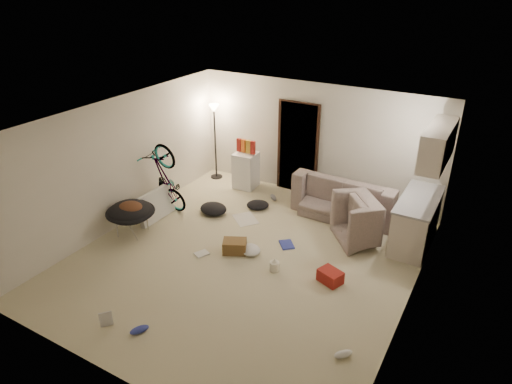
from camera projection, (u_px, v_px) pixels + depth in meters
The scene contains 37 objects.
floor at pixel (245, 259), 7.99m from camera, with size 5.50×6.00×0.02m, color beige.
ceiling at pixel (243, 120), 6.89m from camera, with size 5.50×6.00×0.02m, color white.
wall_back at pixel (316, 141), 9.79m from camera, with size 5.50×0.02×2.50m, color silver.
wall_front at pixel (105, 299), 5.09m from camera, with size 5.50×0.02×2.50m, color silver.
wall_left at pixel (120, 163), 8.67m from camera, with size 0.02×6.00×2.50m, color silver.
wall_right at pixel (417, 240), 6.21m from camera, with size 0.02×6.00×2.50m, color silver.
doorway at pixel (298, 148), 10.03m from camera, with size 0.85×0.10×2.04m, color black.
door_trim at pixel (298, 149), 10.01m from camera, with size 0.97×0.04×2.10m, color black.
floor_lamp at pixel (215, 126), 10.55m from camera, with size 0.28×0.28×1.81m.
kitchen_counter at pixel (416, 222), 8.27m from camera, with size 0.60×1.50×0.88m, color beige.
counter_top at pixel (420, 199), 8.07m from camera, with size 0.64×1.54×0.04m, color gray.
kitchen_uppers at pixel (438, 145), 7.55m from camera, with size 0.38×1.40×0.65m, color beige.
sofa at pixel (346, 200), 9.34m from camera, with size 2.09×0.82×0.61m, color #393F38.
armchair at pixel (372, 224), 8.44m from camera, with size 0.99×0.87×0.65m, color #393F38.
bicycle at pixel (167, 193), 9.40m from camera, with size 0.55×1.58×0.83m, color black.
book_asset at pixel (101, 327), 6.45m from camera, with size 0.18×0.25×0.02m, color maroon.
mini_fridge at pixel (246, 170), 10.47m from camera, with size 0.49×0.49×0.83m, color white.
snack_box_0 at pixel (239, 145), 10.28m from camera, with size 0.10×0.07×0.30m, color maroon.
snack_box_1 at pixel (244, 146), 10.23m from camera, with size 0.10×0.07×0.30m, color #D85E1B.
snack_box_2 at pixel (248, 147), 10.18m from camera, with size 0.10×0.07×0.30m, color gold.
snack_box_3 at pixel (253, 148), 10.12m from camera, with size 0.10×0.07×0.30m, color maroon.
saucer_chair at pixel (131, 216), 8.59m from camera, with size 0.91×0.91×0.65m.
hoodie at pixel (131, 208), 8.46m from camera, with size 0.48×0.40×0.22m, color #4E2C1B.
sofa_drape at pixel (304, 180), 9.66m from camera, with size 0.56×0.46×0.28m, color black.
tv_box at pixel (155, 205), 9.15m from camera, with size 0.11×0.91×0.60m, color silver.
drink_case_a at pixel (235, 246), 8.13m from camera, with size 0.41×0.29×0.24m, color brown.
drink_case_b at pixel (330, 276), 7.35m from camera, with size 0.37×0.27×0.21m, color maroon.
juicer at pixel (275, 265), 7.64m from camera, with size 0.16×0.16×0.24m.
newspaper at pixel (245, 219), 9.25m from camera, with size 0.41×0.54×0.01m, color silver.
book_blue at pixel (287, 245), 8.37m from camera, with size 0.23×0.31×0.03m, color #2A3598.
book_white at pixel (202, 254), 8.11m from camera, with size 0.18×0.24×0.02m, color silver.
shoe_1 at pixel (273, 197), 10.02m from camera, with size 0.27×0.11×0.10m, color slate.
shoe_2 at pixel (139, 330), 6.34m from camera, with size 0.27×0.11×0.10m, color #2A3598.
shoe_4 at pixel (343, 354), 5.94m from camera, with size 0.26×0.11×0.10m, color white.
clothes_lump_a at pixel (213, 209), 9.46m from camera, with size 0.59×0.50×0.19m, color black.
clothes_lump_b at pixel (258, 205), 9.66m from camera, with size 0.47×0.41×0.14m, color black.
clothes_lump_c at pixel (250, 250), 8.13m from camera, with size 0.40×0.34×0.12m, color silver.
Camera 1 is at (3.49, -5.68, 4.56)m, focal length 32.00 mm.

